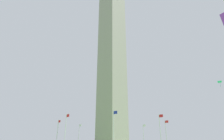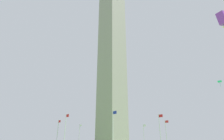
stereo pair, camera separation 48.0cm
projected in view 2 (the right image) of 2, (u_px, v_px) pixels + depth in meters
obelisk_monument at (112, 54)px, 62.57m from camera, size 6.75×6.75×61.32m
flagpole_n at (160, 133)px, 43.03m from camera, size 1.12×0.14×9.39m
flagpole_ne at (167, 136)px, 53.11m from camera, size 1.12×0.14×9.39m
flagpole_e at (144, 138)px, 63.09m from camera, size 1.12×0.14×9.39m
flagpole_se at (112, 138)px, 67.12m from camera, size 1.12×0.14×9.39m
flagpole_s at (79, 137)px, 62.83m from camera, size 1.12×0.14×9.39m
flagpole_sw at (57, 136)px, 52.74m from camera, size 1.12×0.14×9.39m
flagpole_w at (65, 133)px, 42.77m from camera, size 1.12×0.14×9.39m
flagpole_nw at (113, 132)px, 38.74m from camera, size 1.12×0.14×9.39m
kite_cyan_diamond at (220, 82)px, 43.80m from camera, size 0.97×0.96×1.32m
kite_purple_box at (222, 18)px, 14.51m from camera, size 0.71×0.89×2.07m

